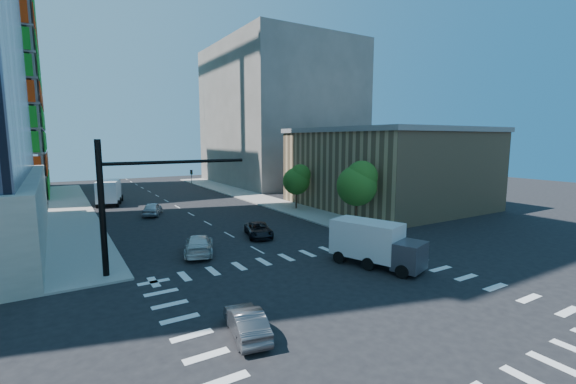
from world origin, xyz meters
TOP-DOWN VIEW (x-y plane):
  - ground at (0.00, 0.00)m, footprint 160.00×160.00m
  - road_markings at (0.00, 0.00)m, footprint 20.00×20.00m
  - sidewalk_ne at (12.50, 40.00)m, footprint 5.00×60.00m
  - sidewalk_nw at (-12.50, 40.00)m, footprint 5.00×60.00m
  - commercial_building at (25.00, 22.00)m, footprint 20.50×22.50m
  - bg_building_ne at (27.00, 55.00)m, footprint 24.00×30.00m
  - signal_mast_nw at (-10.00, 11.50)m, footprint 10.20×0.40m
  - tree_south at (12.63, 13.90)m, footprint 4.16×4.16m
  - tree_north at (12.93, 25.90)m, footprint 3.54×3.52m
  - car_nb_far at (2.13, 15.91)m, footprint 3.41×5.12m
  - car_sb_near at (-4.48, 13.45)m, footprint 3.85×5.73m
  - car_sb_mid at (-4.15, 31.75)m, footprint 3.40×4.95m
  - car_sb_cross at (-6.80, -0.32)m, footprint 2.14×4.25m
  - box_truck_near at (5.58, 3.68)m, footprint 4.41×6.61m
  - box_truck_far at (-7.50, 43.05)m, footprint 4.34×7.12m

SIDE VIEW (x-z plane):
  - ground at x=0.00m, z-range 0.00..0.00m
  - road_markings at x=0.00m, z-range 0.00..0.01m
  - sidewalk_ne at x=12.50m, z-range 0.00..0.15m
  - sidewalk_nw at x=-12.50m, z-range 0.00..0.15m
  - car_nb_far at x=2.13m, z-range 0.00..1.31m
  - car_sb_cross at x=-6.80m, z-range 0.00..1.34m
  - car_sb_near at x=-4.48m, z-range 0.00..1.54m
  - car_sb_mid at x=-4.15m, z-range 0.00..1.56m
  - box_truck_near at x=5.58m, z-range -0.18..3.02m
  - box_truck_far at x=-7.50m, z-range -0.20..3.28m
  - tree_north at x=12.93m, z-range 1.10..6.88m
  - tree_south at x=12.63m, z-range 1.27..8.10m
  - commercial_building at x=25.00m, z-range 0.01..10.61m
  - signal_mast_nw at x=-10.00m, z-range 0.99..9.99m
  - bg_building_ne at x=27.00m, z-range 0.00..28.00m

